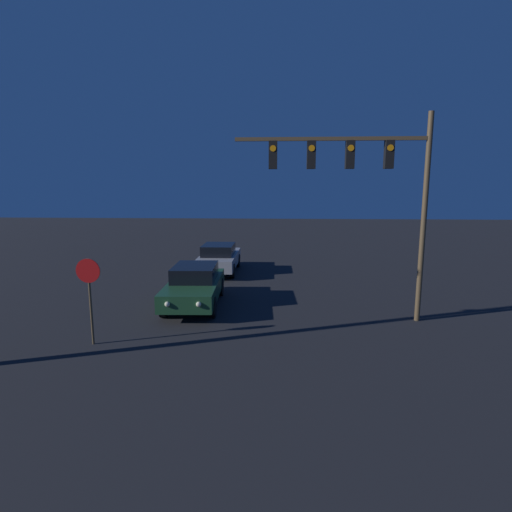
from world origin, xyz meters
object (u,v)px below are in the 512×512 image
Objects in this scene: stop_sign at (89,285)px; car_far at (219,257)px; traffic_signal_mast at (366,177)px; car_near at (195,285)px.

car_far is at bearing 77.86° from stop_sign.
traffic_signal_mast is 9.23m from stop_sign.
traffic_signal_mast is 2.71× the size of stop_sign.
car_far is 1.87× the size of stop_sign.
traffic_signal_mast is at bearing -51.68° from car_far.
car_far is 10.49m from traffic_signal_mast.
stop_sign is at bearing 59.41° from car_near.
stop_sign is (-2.17, -4.10, 0.97)m from car_near.
stop_sign reaches higher than car_near.
car_near and car_far have the same top height.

